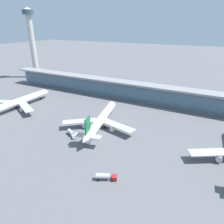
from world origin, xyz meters
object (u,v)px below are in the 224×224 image
Objects in this scene: service_truck_under_wing_white at (71,133)px; control_tower at (32,39)px; service_truck_near_nose_red at (105,176)px; airliner_centre_stand at (101,120)px; airliner_left_stand at (19,102)px.

control_tower is (-126.97, 94.53, 42.44)m from service_truck_under_wing_white.
service_truck_near_nose_red is at bearing -32.52° from service_truck_under_wing_white.
control_tower reaches higher than airliner_centre_stand.
service_truck_under_wing_white is at bearing -14.13° from airliner_left_stand.
service_truck_near_nose_red is 1.01× the size of service_truck_under_wing_white.
airliner_centre_stand is at bearing 122.98° from service_truck_near_nose_red.
service_truck_under_wing_white is 163.89m from control_tower.
service_truck_near_nose_red and service_truck_under_wing_white have the same top height.
airliner_centre_stand is 47.43m from service_truck_near_nose_red.
airliner_left_stand is at bearing 165.87° from service_truck_under_wing_white.
airliner_centre_stand is (71.48, 1.73, 0.00)m from airliner_left_stand.
airliner_centre_stand is 19.96m from service_truck_under_wing_white.
service_truck_under_wing_white is at bearing 147.48° from service_truck_near_nose_red.
control_tower is at bearing 129.37° from airliner_left_stand.
control_tower reaches higher than airliner_left_stand.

